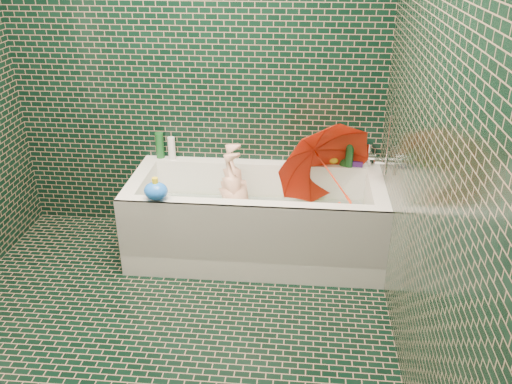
# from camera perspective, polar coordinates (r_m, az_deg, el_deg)

# --- Properties ---
(floor) EXTENTS (2.80, 2.80, 0.00)m
(floor) POSITION_cam_1_polar(r_m,az_deg,el_deg) (3.13, -10.39, -15.80)
(floor) COLOR black
(floor) RESTS_ON ground
(wall_back) EXTENTS (2.80, 0.00, 2.80)m
(wall_back) POSITION_cam_1_polar(r_m,az_deg,el_deg) (3.79, -6.42, 13.50)
(wall_back) COLOR black
(wall_back) RESTS_ON floor
(wall_right) EXTENTS (0.00, 2.80, 2.80)m
(wall_right) POSITION_cam_1_polar(r_m,az_deg,el_deg) (2.43, 18.09, 5.13)
(wall_right) COLOR black
(wall_right) RESTS_ON floor
(bathtub) EXTENTS (1.70, 0.75, 0.55)m
(bathtub) POSITION_cam_1_polar(r_m,az_deg,el_deg) (3.74, -0.01, -3.66)
(bathtub) COLOR white
(bathtub) RESTS_ON floor
(bath_mat) EXTENTS (1.35, 0.47, 0.01)m
(bath_mat) POSITION_cam_1_polar(r_m,az_deg,el_deg) (3.78, 0.01, -4.26)
(bath_mat) COLOR green
(bath_mat) RESTS_ON bathtub
(water) EXTENTS (1.48, 0.53, 0.00)m
(water) POSITION_cam_1_polar(r_m,az_deg,el_deg) (3.71, 0.01, -2.34)
(water) COLOR silver
(water) RESTS_ON bathtub
(faucet) EXTENTS (0.18, 0.19, 0.55)m
(faucet) POSITION_cam_1_polar(r_m,az_deg,el_deg) (3.53, 13.32, 3.84)
(faucet) COLOR silver
(faucet) RESTS_ON wall_right
(child) EXTENTS (0.95, 0.36, 0.33)m
(child) POSITION_cam_1_polar(r_m,az_deg,el_deg) (3.71, -1.68, -2.21)
(child) COLOR #E5AA8F
(child) RESTS_ON bathtub
(umbrella) EXTENTS (0.96, 1.03, 0.94)m
(umbrella) POSITION_cam_1_polar(r_m,az_deg,el_deg) (3.61, 7.98, 1.75)
(umbrella) COLOR red
(umbrella) RESTS_ON bathtub
(soap_bottle_a) EXTENTS (0.10, 0.10, 0.23)m
(soap_bottle_a) POSITION_cam_1_polar(r_m,az_deg,el_deg) (3.89, 11.21, 2.61)
(soap_bottle_a) COLOR white
(soap_bottle_a) RESTS_ON bathtub
(soap_bottle_b) EXTENTS (0.08, 0.09, 0.17)m
(soap_bottle_b) POSITION_cam_1_polar(r_m,az_deg,el_deg) (3.87, 10.58, 2.57)
(soap_bottle_b) COLOR #431F74
(soap_bottle_b) RESTS_ON bathtub
(soap_bottle_c) EXTENTS (0.13, 0.13, 0.15)m
(soap_bottle_c) POSITION_cam_1_polar(r_m,az_deg,el_deg) (3.87, 9.68, 2.63)
(soap_bottle_c) COLOR #164E20
(soap_bottle_c) RESTS_ON bathtub
(bottle_right_tall) EXTENTS (0.07, 0.07, 0.24)m
(bottle_right_tall) POSITION_cam_1_polar(r_m,az_deg,el_deg) (3.83, 9.85, 4.32)
(bottle_right_tall) COLOR #164E20
(bottle_right_tall) RESTS_ON bathtub
(bottle_right_pump) EXTENTS (0.06, 0.06, 0.17)m
(bottle_right_pump) POSITION_cam_1_polar(r_m,az_deg,el_deg) (3.89, 11.77, 3.91)
(bottle_right_pump) COLOR silver
(bottle_right_pump) RESTS_ON bathtub
(bottle_left_tall) EXTENTS (0.08, 0.08, 0.19)m
(bottle_left_tall) POSITION_cam_1_polar(r_m,az_deg,el_deg) (4.00, -10.09, 4.86)
(bottle_left_tall) COLOR #164E20
(bottle_left_tall) RESTS_ON bathtub
(bottle_left_short) EXTENTS (0.05, 0.05, 0.17)m
(bottle_left_short) POSITION_cam_1_polar(r_m,az_deg,el_deg) (3.96, -8.87, 4.58)
(bottle_left_short) COLOR white
(bottle_left_short) RESTS_ON bathtub
(rubber_duck) EXTENTS (0.11, 0.07, 0.09)m
(rubber_duck) POSITION_cam_1_polar(r_m,az_deg,el_deg) (3.89, 8.24, 3.49)
(rubber_duck) COLOR yellow
(rubber_duck) RESTS_ON bathtub
(bath_toy) EXTENTS (0.18, 0.16, 0.15)m
(bath_toy) POSITION_cam_1_polar(r_m,az_deg,el_deg) (3.38, -10.50, 0.14)
(bath_toy) COLOR blue
(bath_toy) RESTS_ON bathtub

